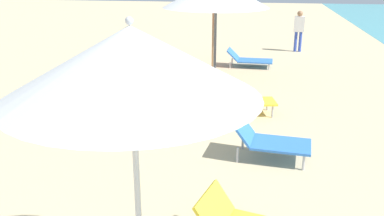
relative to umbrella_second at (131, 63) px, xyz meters
The scene contains 5 objects.
umbrella_second is the anchor object (origin of this frame).
lounger_third_shoreside 6.14m from the umbrella_second, 84.06° to the left, with size 1.45×0.85×0.58m.
lounger_third_inland 4.31m from the umbrella_second, 72.35° to the left, with size 1.29×0.78×0.64m.
lounger_farthest_shoreside 10.55m from the umbrella_second, 86.88° to the left, with size 1.45×0.74×0.56m.
person_walking_near 13.45m from the umbrella_second, 80.15° to the left, with size 0.37×0.23×1.51m.
Camera 1 is at (1.33, 1.73, 3.04)m, focal length 38.98 mm.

